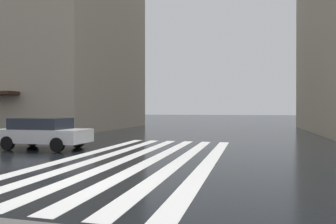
% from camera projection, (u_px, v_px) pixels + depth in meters
% --- Properties ---
extents(ground_plane, '(220.00, 220.00, 0.00)m').
position_uv_depth(ground_plane, '(65.00, 181.00, 7.85)').
color(ground_plane, black).
extents(zebra_crossing, '(13.00, 5.50, 0.01)m').
position_uv_depth(zebra_crossing, '(142.00, 158.00, 11.56)').
color(zebra_crossing, silver).
rests_on(zebra_crossing, ground_plane).
extents(car_white, '(1.85, 4.10, 1.41)m').
position_uv_depth(car_white, '(43.00, 132.00, 14.34)').
color(car_white, silver).
rests_on(car_white, ground_plane).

